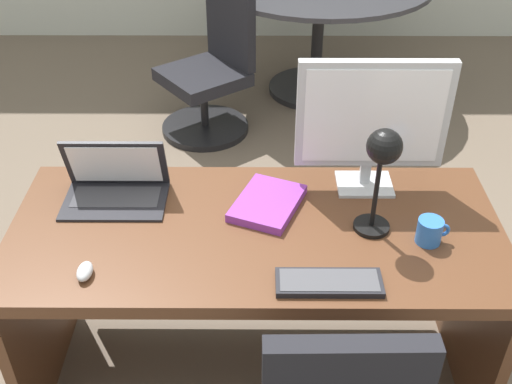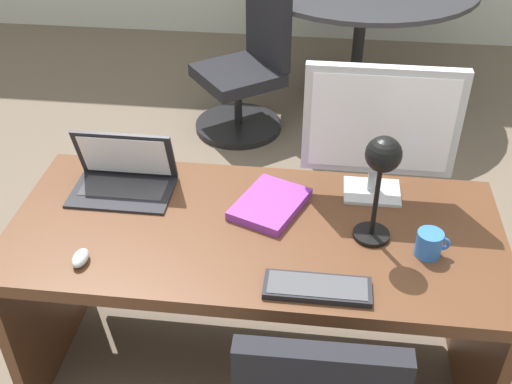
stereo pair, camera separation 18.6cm
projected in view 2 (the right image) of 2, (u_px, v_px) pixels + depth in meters
ground at (285, 167)px, 3.71m from camera, size 12.00×12.00×0.00m
desk at (256, 262)px, 2.21m from camera, size 1.65×0.73×0.74m
monitor at (381, 125)px, 2.06m from camera, size 0.52×0.16×0.49m
laptop at (124, 171)px, 2.22m from camera, size 0.36×0.23×0.22m
keyboard at (317, 288)px, 1.82m from camera, size 0.32×0.11×0.02m
mouse at (80, 258)px, 1.91m from camera, size 0.05×0.08×0.04m
desk_lamp at (381, 168)px, 1.85m from camera, size 0.12×0.14×0.39m
book at (270, 204)px, 2.15m from camera, size 0.29×0.33×0.03m
coffee_mug at (430, 244)px, 1.93m from camera, size 0.11×0.08×0.09m
meeting_table at (362, 11)px, 4.11m from camera, size 1.47×1.47×0.81m
meeting_chair_near at (246, 77)px, 3.90m from camera, size 0.65×0.65×0.89m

